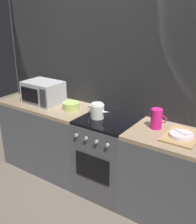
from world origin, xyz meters
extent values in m
plane|color=#6B6054|center=(0.00, 0.00, 0.00)|extent=(8.00, 8.00, 0.00)
cube|color=gray|center=(0.00, 0.33, 1.20)|extent=(3.60, 0.05, 2.40)
cube|color=#BCBCC1|center=(0.00, 0.30, 1.20)|extent=(3.58, 0.01, 2.39)
cube|color=#515459|center=(-0.90, 0.00, 0.43)|extent=(1.20, 0.60, 0.86)
cube|color=#9E8466|center=(-0.90, 0.00, 0.88)|extent=(1.20, 0.60, 0.04)
cube|color=#4C4C51|center=(0.00, 0.00, 0.43)|extent=(0.60, 0.60, 0.87)
cube|color=black|center=(0.00, 0.00, 0.89)|extent=(0.59, 0.59, 0.03)
cube|color=black|center=(0.00, -0.30, 0.45)|extent=(0.42, 0.01, 0.28)
cylinder|color=#B7B7BC|center=(-0.19, -0.32, 0.78)|extent=(0.04, 0.02, 0.04)
cylinder|color=#B7B7BC|center=(-0.06, -0.32, 0.78)|extent=(0.04, 0.02, 0.04)
cylinder|color=#B7B7BC|center=(0.06, -0.32, 0.78)|extent=(0.04, 0.02, 0.04)
cylinder|color=#B7B7BC|center=(0.19, -0.32, 0.78)|extent=(0.04, 0.02, 0.04)
cube|color=#515459|center=(0.90, 0.00, 0.43)|extent=(1.20, 0.60, 0.86)
cube|color=#9E8466|center=(0.90, 0.00, 0.88)|extent=(1.20, 0.60, 0.04)
cube|color=#B2B2B7|center=(-0.96, 0.00, 1.04)|extent=(0.46, 0.34, 0.27)
cube|color=black|center=(-1.01, -0.18, 1.04)|extent=(0.28, 0.01, 0.17)
cube|color=#333338|center=(-0.79, -0.18, 1.04)|extent=(0.09, 0.01, 0.21)
cylinder|color=white|center=(-0.12, -0.04, 0.98)|extent=(0.15, 0.15, 0.15)
cylinder|color=white|center=(-0.12, -0.04, 1.06)|extent=(0.13, 0.13, 0.02)
cone|color=white|center=(-0.01, -0.04, 0.99)|extent=(0.10, 0.04, 0.05)
torus|color=white|center=(-0.20, -0.04, 0.98)|extent=(0.08, 0.01, 0.08)
cylinder|color=#B7D166|center=(-0.53, 0.02, 0.94)|extent=(0.20, 0.20, 0.08)
cylinder|color=#E5197A|center=(0.51, 0.06, 1.00)|extent=(0.11, 0.11, 0.20)
torus|color=#E5197A|center=(0.58, 0.06, 1.01)|extent=(0.08, 0.01, 0.08)
cube|color=tan|center=(0.79, 0.01, 0.91)|extent=(0.30, 0.40, 0.02)
cylinder|color=silver|center=(0.79, -0.01, 0.93)|extent=(0.22, 0.22, 0.01)
cylinder|color=silver|center=(0.79, -0.01, 0.94)|extent=(0.21, 0.21, 0.01)
cylinder|color=silver|center=(0.81, -0.01, 0.95)|extent=(0.16, 0.07, 0.01)
cube|color=silver|center=(0.77, 0.00, 0.95)|extent=(0.16, 0.09, 0.00)
camera|label=1|loc=(1.44, -2.30, 2.02)|focal=43.95mm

